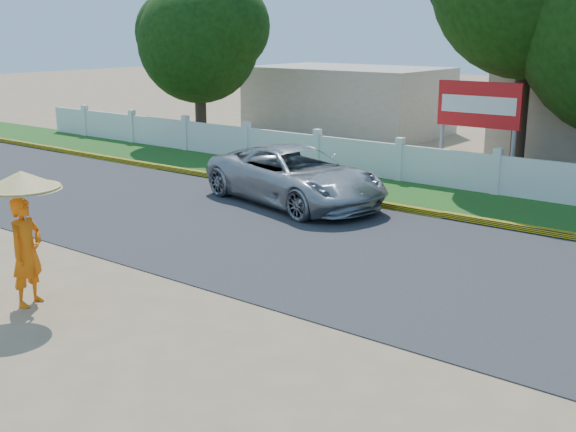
% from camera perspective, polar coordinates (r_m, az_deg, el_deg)
% --- Properties ---
extents(ground, '(120.00, 120.00, 0.00)m').
position_cam_1_polar(ground, '(11.36, -6.29, -8.39)').
color(ground, '#9E8460').
rests_on(ground, ground).
extents(road, '(60.00, 7.00, 0.02)m').
position_cam_1_polar(road, '(14.69, 6.02, -2.93)').
color(road, '#38383A').
rests_on(road, ground).
extents(grass_verge, '(60.00, 3.50, 0.03)m').
position_cam_1_polar(grass_verge, '(19.20, 14.40, 0.90)').
color(grass_verge, '#2D601E').
rests_on(grass_verge, ground).
extents(curb, '(40.00, 0.18, 0.16)m').
position_cam_1_polar(curb, '(17.68, 12.17, 0.08)').
color(curb, yellow).
rests_on(curb, ground).
extents(fence, '(40.00, 0.10, 1.10)m').
position_cam_1_polar(fence, '(20.40, 16.15, 3.11)').
color(fence, silver).
rests_on(fence, ground).
extents(building_far, '(8.00, 5.00, 2.80)m').
position_cam_1_polar(building_far, '(31.76, 4.74, 9.13)').
color(building_far, '#B7AD99').
rests_on(building_far, ground).
extents(vehicle, '(5.71, 3.60, 1.47)m').
position_cam_1_polar(vehicle, '(18.61, 0.57, 3.20)').
color(vehicle, '#A0A3A8').
rests_on(vehicle, ground).
extents(monk_with_parasol, '(1.24, 1.24, 2.25)m').
position_cam_1_polar(monk_with_parasol, '(12.30, -20.12, -0.19)').
color(monk_with_parasol, orange).
rests_on(monk_with_parasol, ground).
extents(billboard, '(2.50, 0.13, 2.95)m').
position_cam_1_polar(billboard, '(21.59, 14.82, 8.09)').
color(billboard, gray).
rests_on(billboard, ground).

